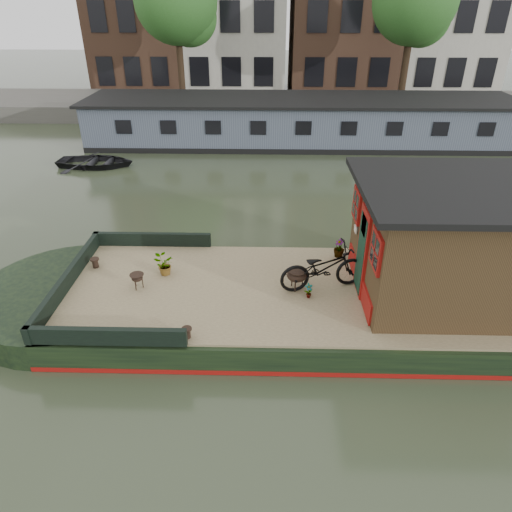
{
  "coord_description": "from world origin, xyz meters",
  "views": [
    {
      "loc": [
        -1.58,
        -8.35,
        6.19
      ],
      "look_at": [
        -1.81,
        0.5,
        1.18
      ],
      "focal_mm": 32.0,
      "sensor_mm": 36.0,
      "label": 1
    }
  ],
  "objects_px": {
    "cabin": "(451,241)",
    "dinghy": "(95,159)",
    "bicycle": "(323,268)",
    "brazier_front": "(297,279)",
    "potted_plant_a": "(309,291)",
    "brazier_rear": "(138,281)"
  },
  "relations": [
    {
      "from": "bicycle",
      "to": "brazier_rear",
      "type": "xyz_separation_m",
      "value": [
        -4.02,
        -0.13,
        -0.33
      ]
    },
    {
      "from": "bicycle",
      "to": "brazier_rear",
      "type": "height_order",
      "value": "bicycle"
    },
    {
      "from": "bicycle",
      "to": "dinghy",
      "type": "distance_m",
      "value": 13.17
    },
    {
      "from": "brazier_front",
      "to": "dinghy",
      "type": "height_order",
      "value": "brazier_front"
    },
    {
      "from": "brazier_front",
      "to": "cabin",
      "type": "bearing_deg",
      "value": -0.27
    },
    {
      "from": "potted_plant_a",
      "to": "brazier_rear",
      "type": "distance_m",
      "value": 3.71
    },
    {
      "from": "potted_plant_a",
      "to": "brazier_front",
      "type": "height_order",
      "value": "brazier_front"
    },
    {
      "from": "cabin",
      "to": "dinghy",
      "type": "distance_m",
      "value": 15.03
    },
    {
      "from": "cabin",
      "to": "bicycle",
      "type": "bearing_deg",
      "value": 178.32
    },
    {
      "from": "brazier_front",
      "to": "dinghy",
      "type": "distance_m",
      "value": 12.85
    },
    {
      "from": "cabin",
      "to": "dinghy",
      "type": "height_order",
      "value": "cabin"
    },
    {
      "from": "potted_plant_a",
      "to": "brazier_rear",
      "type": "xyz_separation_m",
      "value": [
        -3.7,
        0.28,
        0.0
      ]
    },
    {
      "from": "cabin",
      "to": "brazier_front",
      "type": "relative_size",
      "value": 8.59
    },
    {
      "from": "potted_plant_a",
      "to": "dinghy",
      "type": "height_order",
      "value": "potted_plant_a"
    },
    {
      "from": "brazier_front",
      "to": "bicycle",
      "type": "bearing_deg",
      "value": 6.1
    },
    {
      "from": "cabin",
      "to": "dinghy",
      "type": "relative_size",
      "value": 1.26
    },
    {
      "from": "potted_plant_a",
      "to": "dinghy",
      "type": "relative_size",
      "value": 0.11
    },
    {
      "from": "cabin",
      "to": "dinghy",
      "type": "xyz_separation_m",
      "value": [
        -11.0,
        10.13,
        -1.55
      ]
    },
    {
      "from": "potted_plant_a",
      "to": "dinghy",
      "type": "distance_m",
      "value": 13.27
    },
    {
      "from": "brazier_front",
      "to": "brazier_rear",
      "type": "height_order",
      "value": "brazier_front"
    },
    {
      "from": "bicycle",
      "to": "dinghy",
      "type": "bearing_deg",
      "value": 25.32
    },
    {
      "from": "potted_plant_a",
      "to": "brazier_front",
      "type": "xyz_separation_m",
      "value": [
        -0.24,
        0.35,
        0.06
      ]
    }
  ]
}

